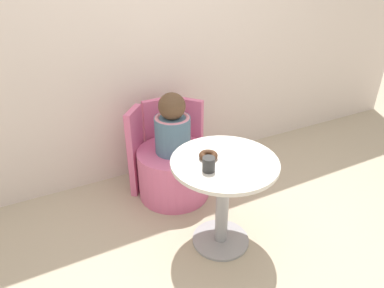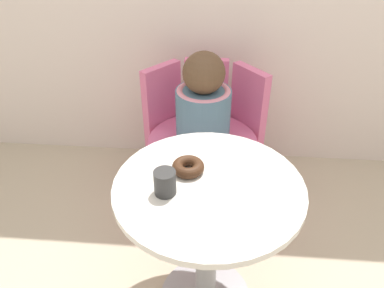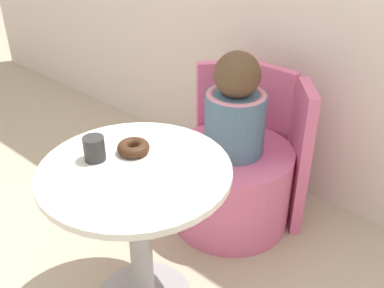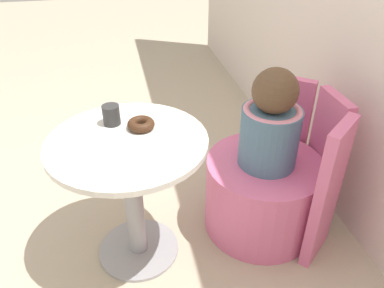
{
  "view_description": "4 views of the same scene",
  "coord_description": "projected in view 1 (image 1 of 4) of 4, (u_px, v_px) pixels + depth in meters",
  "views": [
    {
      "loc": [
        -0.99,
        -1.48,
        1.73
      ],
      "look_at": [
        -0.07,
        0.3,
        0.64
      ],
      "focal_mm": 32.0,
      "sensor_mm": 36.0,
      "label": 1
    },
    {
      "loc": [
        0.02,
        -0.98,
        1.49
      ],
      "look_at": [
        -0.09,
        0.32,
        0.6
      ],
      "focal_mm": 35.0,
      "sensor_mm": 36.0,
      "label": 2
    },
    {
      "loc": [
        0.98,
        -0.82,
        1.49
      ],
      "look_at": [
        -0.0,
        0.29,
        0.62
      ],
      "focal_mm": 42.0,
      "sensor_mm": 36.0,
      "label": 3
    },
    {
      "loc": [
        1.3,
        -0.01,
        1.46
      ],
      "look_at": [
        -0.01,
        0.27,
        0.59
      ],
      "focal_mm": 35.0,
      "sensor_mm": 36.0,
      "label": 4
    }
  ],
  "objects": [
    {
      "name": "back_wall",
      "position": [
        152.0,
        34.0,
        2.69
      ],
      "size": [
        6.0,
        0.06,
        2.4
      ],
      "color": "silver",
      "rests_on": "ground_plane"
    },
    {
      "name": "booth_backrest",
      "position": [
        162.0,
        143.0,
        2.88
      ],
      "size": [
        0.67,
        0.25,
        0.72
      ],
      "color": "#DB6693",
      "rests_on": "ground_plane"
    },
    {
      "name": "tub_chair",
      "position": [
        174.0,
        172.0,
        2.77
      ],
      "size": [
        0.57,
        0.57,
        0.4
      ],
      "color": "#DB6693",
      "rests_on": "ground_plane"
    },
    {
      "name": "round_table",
      "position": [
        223.0,
        185.0,
        2.16
      ],
      "size": [
        0.66,
        0.66,
        0.65
      ],
      "color": "#99999E",
      "rests_on": "ground_plane"
    },
    {
      "name": "ground_plane",
      "position": [
        221.0,
        240.0,
        2.39
      ],
      "size": [
        12.0,
        12.0,
        0.0
      ],
      "primitive_type": "plane",
      "color": "#B7A88E"
    },
    {
      "name": "child_figure",
      "position": [
        172.0,
        126.0,
        2.57
      ],
      "size": [
        0.27,
        0.27,
        0.48
      ],
      "color": "slate",
      "rests_on": "tub_chair"
    },
    {
      "name": "donut",
      "position": [
        208.0,
        156.0,
        2.08
      ],
      "size": [
        0.12,
        0.12,
        0.04
      ],
      "color": "#3D2314",
      "rests_on": "round_table"
    },
    {
      "name": "cup",
      "position": [
        209.0,
        164.0,
        1.95
      ],
      "size": [
        0.07,
        0.07,
        0.09
      ],
      "color": "#2D2D2D",
      "rests_on": "round_table"
    }
  ]
}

